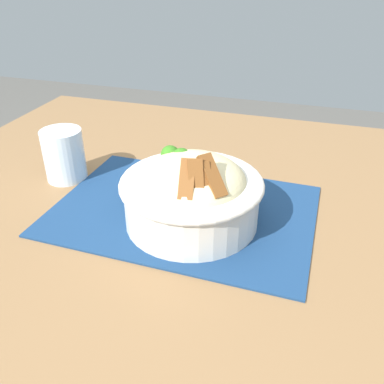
% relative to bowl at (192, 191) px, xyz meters
% --- Properties ---
extents(table, '(1.07, 1.00, 0.77)m').
position_rel_bowl_xyz_m(table, '(0.01, 0.00, -0.13)').
color(table, olive).
rests_on(table, ground_plane).
extents(placemat, '(0.41, 0.30, 0.00)m').
position_rel_bowl_xyz_m(placemat, '(0.02, -0.03, -0.05)').
color(placemat, navy).
rests_on(placemat, table).
extents(bowl, '(0.21, 0.21, 0.13)m').
position_rel_bowl_xyz_m(bowl, '(0.00, 0.00, 0.00)').
color(bowl, silver).
rests_on(bowl, placemat).
extents(fork, '(0.03, 0.13, 0.00)m').
position_rel_bowl_xyz_m(fork, '(0.09, -0.03, -0.05)').
color(fork, silver).
rests_on(fork, placemat).
extents(drinking_glass, '(0.07, 0.07, 0.09)m').
position_rel_bowl_xyz_m(drinking_glass, '(0.26, -0.07, -0.01)').
color(drinking_glass, silver).
rests_on(drinking_glass, table).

